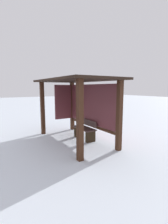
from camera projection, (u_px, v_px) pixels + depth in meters
name	position (u px, v px, depth m)	size (l,w,h in m)	color
ground_plane	(75.00, 141.00, 5.97)	(60.00, 60.00, 0.00)	white
bus_shelter	(79.00, 96.00, 5.96)	(3.52, 1.89, 2.21)	#3A2012
bench_left_inside	(85.00, 131.00, 6.14)	(1.03, 0.42, 0.71)	#432F2B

